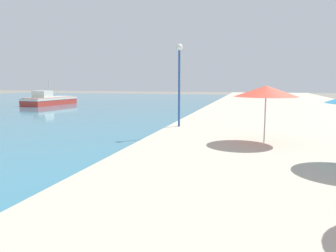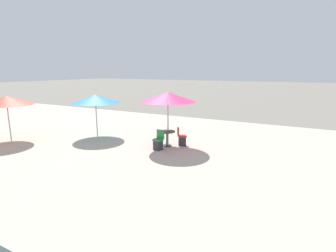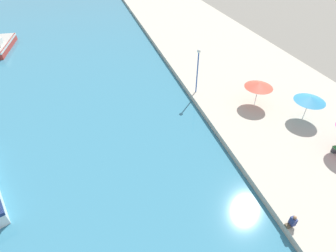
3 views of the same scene
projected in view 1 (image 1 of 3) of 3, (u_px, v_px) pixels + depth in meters
The scene contains 4 objects.
quay_promenade at pixel (291, 112), 29.80m from camera, with size 16.00×90.00×0.58m.
fishing_boat_mid at pixel (49, 100), 42.69m from camera, with size 3.64×7.93×3.26m.
cafe_umbrella_striped at pixel (266, 91), 13.34m from camera, with size 2.58×2.58×2.36m.
lamppost at pixel (179, 71), 18.06m from camera, with size 0.36×0.36×4.56m.
Camera 1 is at (4.70, 5.45, 3.12)m, focal length 35.00 mm.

